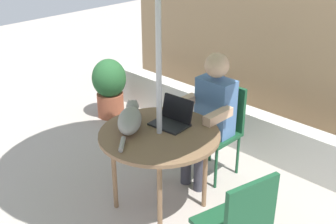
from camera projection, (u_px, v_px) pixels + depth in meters
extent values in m
plane|color=#ADA399|center=(160.00, 206.00, 3.79)|extent=(14.00, 14.00, 0.00)
cube|color=#937756|center=(294.00, 62.00, 4.83)|extent=(4.94, 0.08, 1.62)
cube|color=beige|center=(250.00, 131.00, 4.57)|extent=(4.44, 0.20, 0.46)
cylinder|color=brown|center=(159.00, 134.00, 3.48)|extent=(0.99, 0.99, 0.03)
cylinder|color=brown|center=(205.00, 172.00, 3.64)|extent=(0.04, 0.04, 0.70)
cylinder|color=brown|center=(160.00, 149.00, 3.98)|extent=(0.04, 0.04, 0.70)
cylinder|color=brown|center=(114.00, 173.00, 3.63)|extent=(0.04, 0.04, 0.70)
cylinder|color=brown|center=(160.00, 200.00, 3.29)|extent=(0.04, 0.04, 0.70)
cylinder|color=#B7B7BC|center=(159.00, 91.00, 3.32)|extent=(0.04, 0.04, 2.18)
cube|color=#194C2D|center=(214.00, 134.00, 4.07)|extent=(0.40, 0.40, 0.04)
cube|color=#194C2D|center=(227.00, 106.00, 4.09)|extent=(0.40, 0.04, 0.44)
cylinder|color=#194C2D|center=(238.00, 155.00, 4.17)|extent=(0.03, 0.03, 0.41)
cylinder|color=#194C2D|center=(210.00, 143.00, 4.39)|extent=(0.03, 0.03, 0.41)
cylinder|color=#194C2D|center=(188.00, 155.00, 4.17)|extent=(0.03, 0.03, 0.41)
cylinder|color=#194C2D|center=(216.00, 168.00, 3.95)|extent=(0.03, 0.03, 0.41)
cube|color=#194C2D|center=(251.00, 212.00, 2.66)|extent=(0.13, 0.40, 0.44)
cube|color=#4C72A5|center=(215.00, 107.00, 3.95)|extent=(0.34, 0.20, 0.54)
sphere|color=#DBAD89|center=(217.00, 65.00, 3.77)|extent=(0.22, 0.22, 0.22)
cube|color=#383842|center=(197.00, 131.00, 4.00)|extent=(0.12, 0.30, 0.12)
cylinder|color=#383842|center=(186.00, 162.00, 4.02)|extent=(0.10, 0.10, 0.45)
cube|color=#383842|center=(211.00, 136.00, 3.90)|extent=(0.12, 0.30, 0.12)
cylinder|color=#383842|center=(199.00, 169.00, 3.92)|extent=(0.10, 0.10, 0.45)
cube|color=#DBAD89|center=(183.00, 103.00, 3.91)|extent=(0.08, 0.32, 0.08)
cube|color=#DBAD89|center=(218.00, 116.00, 3.66)|extent=(0.08, 0.32, 0.08)
cube|color=black|center=(169.00, 125.00, 3.58)|extent=(0.32, 0.24, 0.02)
cube|color=black|center=(177.00, 109.00, 3.61)|extent=(0.30, 0.08, 0.20)
cube|color=black|center=(178.00, 108.00, 3.62)|extent=(0.30, 0.08, 0.20)
ellipsoid|color=gray|center=(130.00, 120.00, 3.48)|extent=(0.41, 0.42, 0.17)
sphere|color=gray|center=(132.00, 106.00, 3.68)|extent=(0.11, 0.11, 0.11)
ellipsoid|color=white|center=(131.00, 119.00, 3.60)|extent=(0.17, 0.17, 0.09)
cylinder|color=gray|center=(122.00, 144.00, 3.26)|extent=(0.15, 0.16, 0.04)
cone|color=gray|center=(136.00, 101.00, 3.66)|extent=(0.04, 0.04, 0.03)
cone|color=gray|center=(129.00, 101.00, 3.66)|extent=(0.04, 0.04, 0.03)
cylinder|color=#9E5138|center=(111.00, 104.00, 5.37)|extent=(0.33, 0.33, 0.30)
ellipsoid|color=#26592D|center=(109.00, 78.00, 5.22)|extent=(0.41, 0.41, 0.47)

